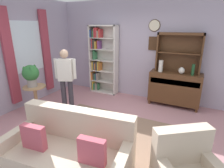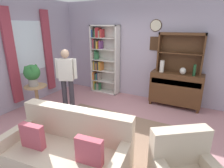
# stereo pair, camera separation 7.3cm
# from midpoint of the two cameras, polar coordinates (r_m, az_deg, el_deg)

# --- Properties ---
(ground_plane) EXTENTS (5.40, 4.60, 0.02)m
(ground_plane) POSITION_cam_midpoint_polar(r_m,az_deg,el_deg) (3.95, -3.22, -13.98)
(ground_plane) COLOR #B27A7F
(wall_back) EXTENTS (5.00, 0.09, 2.80)m
(wall_back) POSITION_cam_midpoint_polar(r_m,az_deg,el_deg) (5.33, 8.08, 10.65)
(wall_back) COLOR #A399AD
(wall_back) RESTS_ON ground_plane
(wall_left) EXTENTS (0.16, 4.20, 2.80)m
(wall_left) POSITION_cam_midpoint_polar(r_m,az_deg,el_deg) (5.17, -28.56, 8.34)
(wall_left) COLOR #A399AD
(wall_left) RESTS_ON ground_plane
(area_rug) EXTENTS (2.81, 2.18, 0.01)m
(area_rug) POSITION_cam_midpoint_polar(r_m,az_deg,el_deg) (3.64, -2.79, -16.81)
(area_rug) COLOR #846651
(area_rug) RESTS_ON ground_plane
(bookshelf) EXTENTS (0.90, 0.30, 2.10)m
(bookshelf) POSITION_cam_midpoint_polar(r_m,az_deg,el_deg) (5.69, -3.82, 7.91)
(bookshelf) COLOR silver
(bookshelf) RESTS_ON ground_plane
(sideboard) EXTENTS (1.30, 0.45, 0.92)m
(sideboard) POSITION_cam_midpoint_polar(r_m,az_deg,el_deg) (5.04, 18.83, -1.10)
(sideboard) COLOR #4C2D19
(sideboard) RESTS_ON ground_plane
(sideboard_hutch) EXTENTS (1.10, 0.26, 1.00)m
(sideboard_hutch) POSITION_cam_midpoint_polar(r_m,az_deg,el_deg) (4.92, 20.28, 10.91)
(sideboard_hutch) COLOR #4C2D19
(sideboard_hutch) RESTS_ON sideboard
(vase_tall) EXTENTS (0.11, 0.11, 0.31)m
(vase_tall) POSITION_cam_midpoint_polar(r_m,az_deg,el_deg) (4.87, 14.82, 5.54)
(vase_tall) COLOR beige
(vase_tall) RESTS_ON sideboard
(vase_round) EXTENTS (0.15, 0.15, 0.17)m
(vase_round) POSITION_cam_midpoint_polar(r_m,az_deg,el_deg) (4.82, 20.83, 4.00)
(vase_round) COLOR beige
(vase_round) RESTS_ON sideboard
(bottle_wine) EXTENTS (0.07, 0.07, 0.28)m
(bottle_wine) POSITION_cam_midpoint_polar(r_m,az_deg,el_deg) (4.78, 23.96, 4.14)
(bottle_wine) COLOR #194223
(bottle_wine) RESTS_ON sideboard
(couch_floral) EXTENTS (1.89, 1.07, 0.90)m
(couch_floral) POSITION_cam_midpoint_polar(r_m,az_deg,el_deg) (2.88, -14.03, -20.60)
(couch_floral) COLOR beige
(couch_floral) RESTS_ON ground_plane
(plant_stand) EXTENTS (0.52, 0.52, 0.71)m
(plant_stand) POSITION_cam_midpoint_polar(r_m,az_deg,el_deg) (4.76, -23.48, -3.75)
(plant_stand) COLOR #A87F56
(plant_stand) RESTS_ON ground_plane
(potted_plant_large) EXTENTS (0.37, 0.37, 0.52)m
(potted_plant_large) POSITION_cam_midpoint_polar(r_m,az_deg,el_deg) (4.59, -24.83, 2.87)
(potted_plant_large) COLOR gray
(potted_plant_large) RESTS_ON plant_stand
(person_reading) EXTENTS (0.51, 0.32, 1.56)m
(person_reading) POSITION_cam_midpoint_polar(r_m,az_deg,el_deg) (4.47, -14.91, 2.23)
(person_reading) COLOR #38333D
(person_reading) RESTS_ON ground_plane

